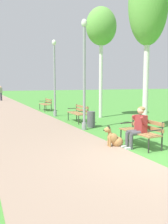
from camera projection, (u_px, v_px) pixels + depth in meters
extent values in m
plane|color=#478E38|center=(156.00, 160.00, 5.90)|extent=(120.00, 120.00, 0.00)
cube|color=olive|center=(134.00, 133.00, 7.08)|extent=(0.14, 1.50, 0.04)
cube|color=olive|center=(139.00, 132.00, 7.15)|extent=(0.14, 1.50, 0.04)
cube|color=olive|center=(144.00, 132.00, 7.22)|extent=(0.14, 1.50, 0.04)
cube|color=olive|center=(146.00, 127.00, 7.25)|extent=(0.04, 1.50, 0.11)
cube|color=olive|center=(147.00, 121.00, 7.23)|extent=(0.04, 1.50, 0.11)
cylinder|color=#2D2B28|center=(121.00, 135.00, 7.71)|extent=(0.04, 0.04, 0.45)
cylinder|color=#2D2B28|center=(133.00, 128.00, 7.89)|extent=(0.04, 0.04, 0.85)
cube|color=#2D2B28|center=(126.00, 123.00, 7.75)|extent=(0.45, 0.04, 0.03)
cylinder|color=#2D2B28|center=(149.00, 145.00, 6.47)|extent=(0.04, 0.04, 0.45)
cylinder|color=#2D2B28|center=(162.00, 137.00, 6.65)|extent=(0.04, 0.04, 0.85)
cube|color=#2D2B28|center=(155.00, 130.00, 6.50)|extent=(0.45, 0.04, 0.03)
cube|color=olive|center=(74.00, 113.00, 11.59)|extent=(0.14, 1.50, 0.04)
cube|color=olive|center=(77.00, 113.00, 11.66)|extent=(0.14, 1.50, 0.04)
cube|color=olive|center=(80.00, 113.00, 11.73)|extent=(0.14, 1.50, 0.04)
cube|color=olive|center=(82.00, 110.00, 11.76)|extent=(0.04, 1.50, 0.11)
cube|color=olive|center=(82.00, 107.00, 11.74)|extent=(0.04, 1.50, 0.11)
cylinder|color=#2D2B28|center=(68.00, 116.00, 12.23)|extent=(0.04, 0.04, 0.45)
cylinder|color=#2D2B28|center=(77.00, 112.00, 12.40)|extent=(0.04, 0.04, 0.85)
cube|color=#2D2B28|center=(72.00, 108.00, 12.26)|extent=(0.45, 0.04, 0.03)
cylinder|color=#2D2B28|center=(79.00, 120.00, 10.98)|extent=(0.04, 0.04, 0.45)
cylinder|color=#2D2B28|center=(88.00, 115.00, 11.16)|extent=(0.04, 0.04, 0.85)
cube|color=#2D2B28|center=(83.00, 111.00, 11.02)|extent=(0.45, 0.04, 0.03)
cube|color=olive|center=(42.00, 104.00, 16.64)|extent=(0.14, 1.50, 0.04)
cube|color=olive|center=(45.00, 104.00, 16.71)|extent=(0.14, 1.50, 0.04)
cube|color=olive|center=(47.00, 104.00, 16.78)|extent=(0.14, 1.50, 0.04)
cube|color=olive|center=(48.00, 102.00, 16.81)|extent=(0.04, 1.50, 0.11)
cube|color=olive|center=(48.00, 100.00, 16.79)|extent=(0.04, 1.50, 0.11)
cylinder|color=#2D2B28|center=(40.00, 107.00, 17.27)|extent=(0.04, 0.04, 0.45)
cylinder|color=#2D2B28|center=(46.00, 104.00, 17.45)|extent=(0.04, 0.04, 0.85)
cube|color=#2D2B28|center=(42.00, 101.00, 17.31)|extent=(0.45, 0.04, 0.03)
cylinder|color=#2D2B28|center=(45.00, 108.00, 16.03)|extent=(0.04, 0.04, 0.45)
cylinder|color=#2D2B28|center=(51.00, 105.00, 16.21)|extent=(0.04, 0.04, 0.85)
cube|color=#2D2B28|center=(47.00, 102.00, 16.06)|extent=(0.45, 0.04, 0.03)
cylinder|color=#4C4C51|center=(133.00, 132.00, 7.08)|extent=(0.42, 0.14, 0.14)
cylinder|color=#4C4C51|center=(127.00, 140.00, 7.02)|extent=(0.11, 0.11, 0.47)
cube|color=silver|center=(125.00, 147.00, 7.02)|extent=(0.24, 0.09, 0.07)
cylinder|color=#4C4C51|center=(137.00, 133.00, 6.90)|extent=(0.42, 0.14, 0.14)
cylinder|color=#4C4C51|center=(131.00, 142.00, 6.84)|extent=(0.11, 0.11, 0.47)
cube|color=silver|center=(129.00, 148.00, 6.84)|extent=(0.24, 0.09, 0.07)
cube|color=maroon|center=(141.00, 124.00, 7.05)|extent=(0.22, 0.36, 0.52)
cylinder|color=maroon|center=(135.00, 119.00, 7.19)|extent=(0.25, 0.09, 0.30)
cylinder|color=maroon|center=(144.00, 121.00, 6.83)|extent=(0.25, 0.09, 0.30)
sphere|color=tan|center=(141.00, 110.00, 6.99)|extent=(0.21, 0.21, 0.21)
ellipsoid|color=olive|center=(142.00, 109.00, 7.00)|extent=(0.22, 0.23, 0.14)
ellipsoid|color=#B27F47|center=(118.00, 142.00, 7.10)|extent=(0.39, 0.32, 0.32)
ellipsoid|color=#B27F47|center=(113.00, 138.00, 7.04)|extent=(0.52, 0.27, 0.48)
ellipsoid|color=black|center=(115.00, 137.00, 7.05)|extent=(0.37, 0.23, 0.27)
cylinder|color=#B27F47|center=(108.00, 141.00, 7.07)|extent=(0.06, 0.06, 0.38)
cylinder|color=#B27F47|center=(110.00, 142.00, 6.96)|extent=(0.06, 0.06, 0.38)
cylinder|color=#B27F47|center=(110.00, 134.00, 6.99)|extent=(0.13, 0.18, 0.19)
ellipsoid|color=#B27F47|center=(108.00, 130.00, 6.95)|extent=(0.23, 0.16, 0.16)
cone|color=black|center=(104.00, 130.00, 6.92)|extent=(0.11, 0.10, 0.09)
cone|color=black|center=(108.00, 126.00, 6.99)|extent=(0.06, 0.06, 0.09)
cone|color=black|center=(109.00, 127.00, 6.91)|extent=(0.06, 0.06, 0.09)
cylinder|color=#B27F47|center=(123.00, 146.00, 7.18)|extent=(0.28, 0.08, 0.04)
cylinder|color=gray|center=(84.00, 126.00, 9.78)|extent=(0.20, 0.20, 0.30)
cylinder|color=gray|center=(84.00, 79.00, 9.54)|extent=(0.11, 0.11, 4.22)
ellipsoid|color=silver|center=(84.00, 23.00, 9.27)|extent=(0.24, 0.24, 0.32)
cylinder|color=gray|center=(55.00, 114.00, 13.81)|extent=(0.20, 0.20, 0.30)
cylinder|color=gray|center=(55.00, 81.00, 13.57)|extent=(0.11, 0.11, 4.15)
ellipsoid|color=silver|center=(54.00, 42.00, 13.30)|extent=(0.24, 0.24, 0.32)
cylinder|color=silver|center=(146.00, 82.00, 9.17)|extent=(0.21, 0.21, 4.02)
ellipsoid|color=#66A847|center=(148.00, 4.00, 8.81)|extent=(1.54, 1.44, 3.10)
cylinder|color=silver|center=(101.00, 78.00, 13.07)|extent=(0.19, 0.19, 4.44)
ellipsoid|color=#66A847|center=(101.00, 26.00, 12.72)|extent=(1.73, 1.52, 2.06)
cylinder|color=#515156|center=(91.00, 119.00, 10.34)|extent=(0.36, 0.36, 0.70)
cylinder|color=#383842|center=(1.00, 97.00, 25.88)|extent=(0.22, 0.22, 0.88)
cube|color=#6B7F5B|center=(1.00, 90.00, 25.79)|extent=(0.32, 0.20, 0.56)
sphere|color=tan|center=(1.00, 87.00, 25.74)|extent=(0.20, 0.20, 0.20)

